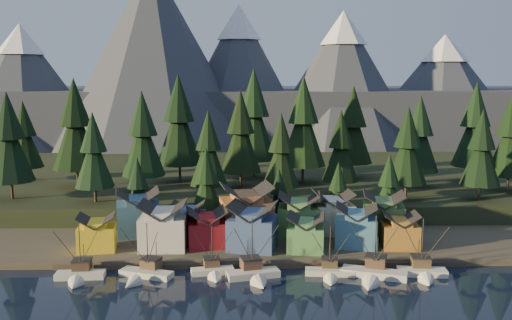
{
  "coord_description": "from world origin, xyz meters",
  "views": [
    {
      "loc": [
        -3.61,
        -91.22,
        36.86
      ],
      "look_at": [
        -0.62,
        30.0,
        19.0
      ],
      "focal_mm": 40.0,
      "sensor_mm": 36.0,
      "label": 1
    }
  ],
  "objects_px": {
    "boat_1": "(143,268)",
    "house_front_1": "(163,224)",
    "boat_2": "(213,265)",
    "boat_3": "(255,267)",
    "boat_6": "(423,265)",
    "boat_4": "(330,267)",
    "boat_0": "(79,268)",
    "house_front_0": "(97,232)",
    "house_back_1": "(188,220)",
    "house_back_0": "(138,211)",
    "boat_5": "(374,267)"
  },
  "relations": [
    {
      "from": "boat_1",
      "to": "house_front_1",
      "type": "height_order",
      "value": "house_front_1"
    },
    {
      "from": "house_back_0",
      "to": "boat_0",
      "type": "bearing_deg",
      "value": -116.59
    },
    {
      "from": "boat_3",
      "to": "house_back_0",
      "type": "distance_m",
      "value": 36.36
    },
    {
      "from": "house_front_1",
      "to": "boat_1",
      "type": "bearing_deg",
      "value": -98.04
    },
    {
      "from": "house_front_0",
      "to": "boat_6",
      "type": "bearing_deg",
      "value": -19.29
    },
    {
      "from": "boat_3",
      "to": "house_back_1",
      "type": "distance_m",
      "value": 26.38
    },
    {
      "from": "boat_2",
      "to": "boat_4",
      "type": "relative_size",
      "value": 0.98
    },
    {
      "from": "boat_6",
      "to": "house_front_0",
      "type": "height_order",
      "value": "boat_6"
    },
    {
      "from": "boat_1",
      "to": "boat_2",
      "type": "bearing_deg",
      "value": 27.51
    },
    {
      "from": "house_back_0",
      "to": "house_back_1",
      "type": "distance_m",
      "value": 12.08
    },
    {
      "from": "boat_2",
      "to": "house_front_0",
      "type": "height_order",
      "value": "boat_2"
    },
    {
      "from": "boat_0",
      "to": "house_front_0",
      "type": "distance_m",
      "value": 13.74
    },
    {
      "from": "house_front_1",
      "to": "boat_5",
      "type": "bearing_deg",
      "value": -20.68
    },
    {
      "from": "boat_6",
      "to": "house_front_0",
      "type": "xyz_separation_m",
      "value": [
        -63.27,
        13.42,
        3.0
      ]
    },
    {
      "from": "boat_1",
      "to": "boat_4",
      "type": "xyz_separation_m",
      "value": [
        34.53,
        0.21,
        -0.19
      ]
    },
    {
      "from": "boat_3",
      "to": "house_front_0",
      "type": "xyz_separation_m",
      "value": [
        -32.03,
        13.83,
        3.0
      ]
    },
    {
      "from": "boat_1",
      "to": "boat_3",
      "type": "height_order",
      "value": "boat_3"
    },
    {
      "from": "boat_4",
      "to": "house_back_1",
      "type": "height_order",
      "value": "house_back_1"
    },
    {
      "from": "boat_5",
      "to": "house_front_0",
      "type": "distance_m",
      "value": 55.74
    },
    {
      "from": "house_front_0",
      "to": "house_front_1",
      "type": "distance_m",
      "value": 13.57
    },
    {
      "from": "boat_2",
      "to": "boat_6",
      "type": "height_order",
      "value": "boat_6"
    },
    {
      "from": "boat_1",
      "to": "boat_3",
      "type": "bearing_deg",
      "value": 18.33
    },
    {
      "from": "boat_1",
      "to": "boat_3",
      "type": "distance_m",
      "value": 20.52
    },
    {
      "from": "boat_4",
      "to": "boat_5",
      "type": "xyz_separation_m",
      "value": [
        7.72,
        -1.54,
        0.43
      ]
    },
    {
      "from": "boat_2",
      "to": "house_front_1",
      "type": "relative_size",
      "value": 1.04
    },
    {
      "from": "boat_4",
      "to": "house_front_1",
      "type": "relative_size",
      "value": 1.06
    },
    {
      "from": "boat_1",
      "to": "boat_6",
      "type": "height_order",
      "value": "boat_6"
    },
    {
      "from": "boat_6",
      "to": "house_front_1",
      "type": "relative_size",
      "value": 1.22
    },
    {
      "from": "boat_3",
      "to": "house_front_1",
      "type": "xyz_separation_m",
      "value": [
        -18.55,
        14.7,
        4.24
      ]
    },
    {
      "from": "house_front_1",
      "to": "house_back_0",
      "type": "relative_size",
      "value": 0.89
    },
    {
      "from": "boat_1",
      "to": "boat_2",
      "type": "height_order",
      "value": "boat_1"
    },
    {
      "from": "boat_3",
      "to": "boat_4",
      "type": "relative_size",
      "value": 1.19
    },
    {
      "from": "boat_4",
      "to": "boat_1",
      "type": "bearing_deg",
      "value": -173.21
    },
    {
      "from": "boat_0",
      "to": "boat_5",
      "type": "height_order",
      "value": "boat_5"
    },
    {
      "from": "boat_6",
      "to": "boat_1",
      "type": "bearing_deg",
      "value": -174.49
    },
    {
      "from": "boat_3",
      "to": "house_front_0",
      "type": "distance_m",
      "value": 35.02
    },
    {
      "from": "boat_5",
      "to": "boat_6",
      "type": "relative_size",
      "value": 1.1
    },
    {
      "from": "boat_0",
      "to": "house_front_0",
      "type": "bearing_deg",
      "value": 86.5
    },
    {
      "from": "boat_4",
      "to": "house_front_0",
      "type": "height_order",
      "value": "boat_4"
    },
    {
      "from": "boat_0",
      "to": "house_front_0",
      "type": "relative_size",
      "value": 1.38
    },
    {
      "from": "house_back_0",
      "to": "boat_3",
      "type": "bearing_deg",
      "value": -56.84
    },
    {
      "from": "boat_2",
      "to": "boat_4",
      "type": "xyz_separation_m",
      "value": [
        21.75,
        -1.32,
        -0.1
      ]
    },
    {
      "from": "house_front_1",
      "to": "boat_6",
      "type": "bearing_deg",
      "value": -16.05
    },
    {
      "from": "boat_1",
      "to": "house_back_1",
      "type": "relative_size",
      "value": 1.41
    },
    {
      "from": "boat_0",
      "to": "house_back_0",
      "type": "bearing_deg",
      "value": 72.25
    },
    {
      "from": "boat_4",
      "to": "house_back_1",
      "type": "bearing_deg",
      "value": 149.68
    },
    {
      "from": "boat_0",
      "to": "boat_1",
      "type": "relative_size",
      "value": 1.01
    },
    {
      "from": "boat_0",
      "to": "house_front_1",
      "type": "height_order",
      "value": "house_front_1"
    },
    {
      "from": "boat_2",
      "to": "boat_3",
      "type": "bearing_deg",
      "value": -27.22
    },
    {
      "from": "boat_4",
      "to": "house_back_0",
      "type": "height_order",
      "value": "house_back_0"
    }
  ]
}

